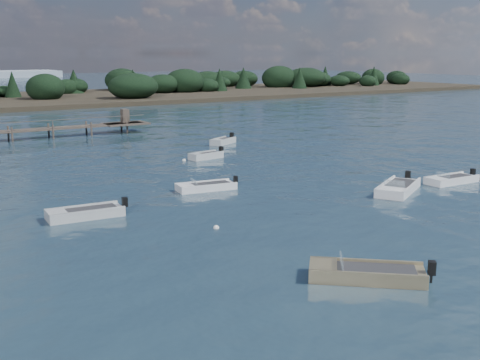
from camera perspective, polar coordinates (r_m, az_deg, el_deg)
ground at (r=81.68m, az=-16.67°, el=5.07°), size 400.00×400.00×0.00m
dinghy_mid_white_b at (r=45.29m, az=19.41°, el=-0.08°), size 4.42×1.73×1.09m
tender_far_white at (r=52.63m, az=-3.24°, el=2.20°), size 3.50×1.66×1.18m
dinghy_near_olive at (r=25.31m, az=11.88°, el=-8.86°), size 4.60×4.38×1.22m
dinghy_mid_grey at (r=34.86m, az=-14.47°, el=-3.21°), size 4.60×1.94×1.15m
tender_far_grey_b at (r=61.23m, az=-1.62°, el=3.60°), size 3.56×2.66×1.24m
dinghy_mid_white_a at (r=41.27m, az=14.75°, el=-0.89°), size 5.31×4.07×1.27m
dinghy_extra_a at (r=40.63m, az=-3.25°, el=-0.75°), size 4.36×2.15×1.03m
buoy_c at (r=31.80m, az=-2.27°, el=-4.58°), size 0.32×0.32×0.32m
buoy_d at (r=48.18m, az=19.60°, el=0.42°), size 0.32×0.32×0.32m
buoy_e at (r=51.89m, az=-5.33°, el=1.84°), size 0.32×0.32×0.32m
buoy_extra_a at (r=41.61m, az=13.99°, el=-0.97°), size 0.32×0.32×0.32m
far_headland at (r=127.47m, az=-11.19°, el=8.52°), size 190.00×40.00×5.80m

